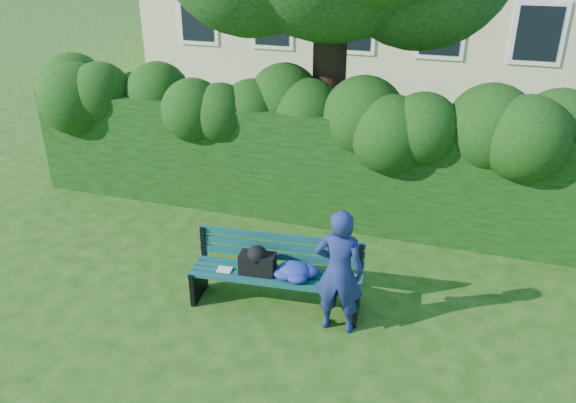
% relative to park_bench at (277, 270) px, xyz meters
% --- Properties ---
extents(ground, '(80.00, 80.00, 0.00)m').
position_rel_park_bench_xyz_m(ground, '(-0.20, 0.43, -0.51)').
color(ground, '#1A480D').
rests_on(ground, ground).
extents(hedge, '(10.00, 1.00, 1.80)m').
position_rel_park_bench_xyz_m(hedge, '(-0.20, 2.63, 0.39)').
color(hedge, black).
rests_on(hedge, ground).
extents(park_bench, '(2.18, 0.77, 0.89)m').
position_rel_park_bench_xyz_m(park_bench, '(0.00, 0.00, 0.00)').
color(park_bench, '#0D453B').
rests_on(park_bench, ground).
extents(man_reading, '(0.59, 0.41, 1.57)m').
position_rel_park_bench_xyz_m(man_reading, '(0.83, -0.22, 0.28)').
color(man_reading, navy).
rests_on(man_reading, ground).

